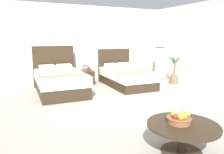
% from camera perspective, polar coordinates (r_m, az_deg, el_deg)
% --- Properties ---
extents(ground_plane, '(10.05, 10.14, 0.02)m').
position_cam_1_polar(ground_plane, '(5.08, 3.68, -7.89)').
color(ground_plane, '#A1998C').
extents(wall_back, '(10.05, 0.12, 2.67)m').
position_cam_1_polar(wall_back, '(7.85, -7.97, 8.43)').
color(wall_back, beige).
rests_on(wall_back, ground).
extents(wall_side_right, '(0.12, 5.74, 2.67)m').
position_cam_1_polar(wall_side_right, '(7.25, 25.27, 7.41)').
color(wall_side_right, silver).
rests_on(wall_side_right, ground).
extents(bed_near_window, '(1.35, 2.16, 1.31)m').
position_cam_1_polar(bed_near_window, '(6.45, -13.51, -1.06)').
color(bed_near_window, '#322518').
rests_on(bed_near_window, ground).
extents(bed_near_corner, '(1.27, 2.15, 1.17)m').
position_cam_1_polar(bed_near_corner, '(7.21, 3.66, 0.12)').
color(bed_near_corner, '#322518').
rests_on(bed_near_corner, ground).
extents(nightstand, '(0.51, 0.50, 0.46)m').
position_cam_1_polar(nightstand, '(7.50, -6.98, -0.13)').
color(nightstand, '#322518').
rests_on(nightstand, ground).
extents(table_lamp, '(0.30, 0.30, 0.39)m').
position_cam_1_polar(table_lamp, '(7.45, -7.11, 3.42)').
color(table_lamp, tan).
rests_on(table_lamp, nightstand).
extents(coffee_table, '(0.97, 0.97, 0.42)m').
position_cam_1_polar(coffee_table, '(3.21, 17.95, -13.43)').
color(coffee_table, '#322518').
rests_on(coffee_table, ground).
extents(fruit_bowl, '(0.34, 0.34, 0.20)m').
position_cam_1_polar(fruit_bowl, '(3.17, 17.03, -10.15)').
color(fruit_bowl, brown).
rests_on(fruit_bowl, coffee_table).
extents(loose_apple, '(0.08, 0.08, 0.08)m').
position_cam_1_polar(loose_apple, '(3.45, 19.20, -9.16)').
color(loose_apple, gold).
rests_on(loose_apple, coffee_table).
extents(floor_lamp_corner, '(0.25, 0.25, 1.23)m').
position_cam_1_polar(floor_lamp_corner, '(8.44, 12.22, 3.54)').
color(floor_lamp_corner, '#301D21').
rests_on(floor_lamp_corner, ground).
extents(potted_palm, '(0.50, 0.38, 0.98)m').
position_cam_1_polar(potted_palm, '(7.83, 15.92, 0.39)').
color(potted_palm, brown).
rests_on(potted_palm, ground).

